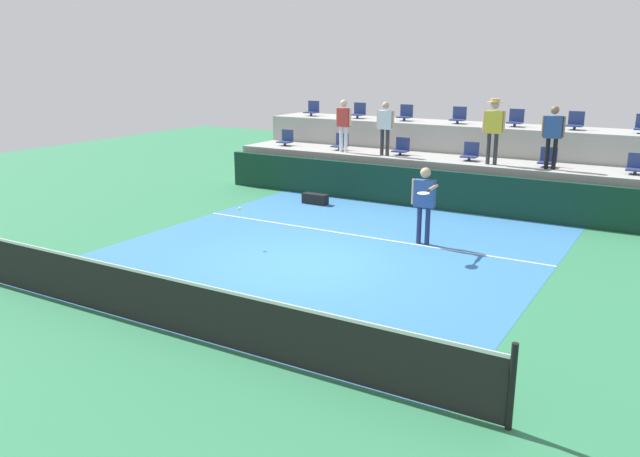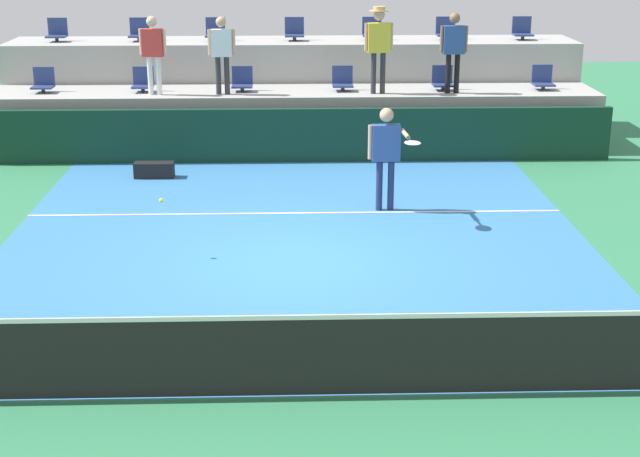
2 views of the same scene
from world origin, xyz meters
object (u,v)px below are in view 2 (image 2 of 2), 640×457
object	(u,v)px
stadium_chair_lower_far_left	(43,82)
spectator_with_hat	(379,40)
stadium_chair_upper_center	(294,31)
stadium_chair_upper_far_left	(57,32)
stadium_chair_lower_mid_right	(343,80)
stadium_chair_upper_right	(446,30)
spectator_in_grey	(222,48)
stadium_chair_lower_far_right	(543,79)
stadium_chair_lower_mid_left	(242,81)
stadium_chair_upper_mid_left	(215,31)
stadium_chair_upper_far_right	(522,30)
spectator_leaning_on_rail	(454,45)
stadium_chair_upper_mid_right	(372,31)
stadium_chair_upper_left	(139,31)
equipment_bag	(154,170)
tennis_ball	(161,201)
spectator_in_white	(153,48)
stadium_chair_lower_right	(443,80)
tennis_player	(387,148)
stadium_chair_lower_left	(143,82)

from	to	relation	value
stadium_chair_lower_far_left	spectator_with_hat	world-z (taller)	spectator_with_hat
stadium_chair_upper_center	stadium_chair_upper_far_left	bearing A→B (deg)	180.00
stadium_chair_lower_mid_right	spectator_with_hat	size ratio (longest dim) A/B	0.29
stadium_chair_upper_right	spectator_in_grey	bearing A→B (deg)	-156.42
spectator_in_grey	stadium_chair_lower_far_right	bearing A→B (deg)	3.21
stadium_chair_lower_mid_left	stadium_chair_upper_center	size ratio (longest dim) A/B	1.00
stadium_chair_upper_mid_left	stadium_chair_upper_far_right	distance (m)	7.07
stadium_chair_lower_mid_left	stadium_chair_upper_center	world-z (taller)	stadium_chair_upper_center
spectator_leaning_on_rail	stadium_chair_lower_mid_left	bearing A→B (deg)	175.05
stadium_chair_upper_mid_right	stadium_chair_upper_left	bearing A→B (deg)	180.00
stadium_chair_lower_mid_left	stadium_chair_upper_far_right	distance (m)	6.69
stadium_chair_upper_left	equipment_bag	distance (m)	4.81
equipment_bag	stadium_chair_upper_mid_right	bearing A→B (deg)	42.97
tennis_ball	spectator_in_white	bearing A→B (deg)	98.25
stadium_chair_upper_left	spectator_leaning_on_rail	bearing A→B (deg)	-17.70
tennis_ball	stadium_chair_upper_mid_right	bearing A→B (deg)	66.64
stadium_chair_upper_center	stadium_chair_upper_far_right	world-z (taller)	same
stadium_chair_upper_mid_left	spectator_in_white	distance (m)	2.46
spectator_leaning_on_rail	stadium_chair_lower_far_left	bearing A→B (deg)	177.46
stadium_chair_lower_far_left	stadium_chair_upper_mid_right	world-z (taller)	stadium_chair_upper_mid_right
stadium_chair_upper_center	spectator_in_white	distance (m)	3.66
stadium_chair_lower_far_left	tennis_ball	world-z (taller)	stadium_chair_lower_far_left
stadium_chair_lower_right	tennis_player	world-z (taller)	stadium_chair_lower_right
spectator_in_grey	stadium_chair_upper_left	bearing A→B (deg)	132.84
stadium_chair_upper_left	stadium_chair_upper_center	xyz separation A→B (m)	(3.54, 0.00, 0.00)
stadium_chair_lower_left	stadium_chair_upper_mid_right	xyz separation A→B (m)	(5.02, 1.80, 0.85)
stadium_chair_lower_mid_left	stadium_chair_upper_center	distance (m)	2.29
stadium_chair_upper_mid_right	stadium_chair_upper_far_right	world-z (taller)	same
stadium_chair_lower_far_right	spectator_with_hat	world-z (taller)	spectator_with_hat
stadium_chair_lower_mid_right	spectator_in_white	xyz separation A→B (m)	(-3.95, -0.38, 0.75)
stadium_chair_lower_mid_left	stadium_chair_upper_mid_left	xyz separation A→B (m)	(-0.68, 1.80, 0.85)
stadium_chair_lower_far_right	stadium_chair_upper_far_right	bearing A→B (deg)	92.26
tennis_player	spectator_with_hat	xyz separation A→B (m)	(0.24, 4.32, 1.27)
stadium_chair_lower_left	spectator_in_white	xyz separation A→B (m)	(0.31, -0.38, 0.75)
spectator_with_hat	spectator_in_grey	bearing A→B (deg)	180.00
stadium_chair_upper_far_left	stadium_chair_upper_far_right	xyz separation A→B (m)	(10.66, 0.00, 0.00)
tennis_ball	stadium_chair_upper_far_left	bearing A→B (deg)	111.38
stadium_chair_lower_far_left	stadium_chair_lower_right	bearing A→B (deg)	0.00
spectator_in_grey	spectator_with_hat	distance (m)	3.26
stadium_chair_lower_far_right	stadium_chair_upper_mid_left	distance (m)	7.41
spectator_in_grey	stadium_chair_upper_right	bearing A→B (deg)	23.58
stadium_chair_upper_left	tennis_player	size ratio (longest dim) A/B	0.29
spectator_with_hat	equipment_bag	world-z (taller)	spectator_with_hat
stadium_chair_lower_mid_right	stadium_chair_upper_mid_right	world-z (taller)	stadium_chair_upper_mid_right
stadium_chair_upper_mid_left	stadium_chair_upper_right	xyz separation A→B (m)	(5.30, 0.00, 0.00)
spectator_in_white	spectator_leaning_on_rail	bearing A→B (deg)	0.00
stadium_chair_upper_far_right	tennis_ball	world-z (taller)	stadium_chair_upper_far_right
stadium_chair_upper_mid_left	tennis_player	size ratio (longest dim) A/B	0.29
tennis_ball	equipment_bag	size ratio (longest dim) A/B	0.09
stadium_chair_upper_center	stadium_chair_lower_right	bearing A→B (deg)	-29.64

